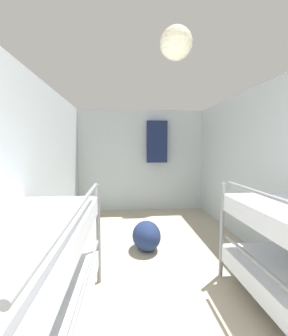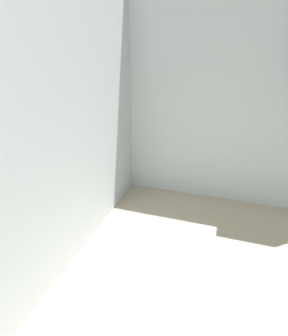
# 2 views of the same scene
# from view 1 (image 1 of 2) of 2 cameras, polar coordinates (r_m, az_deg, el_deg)

# --- Properties ---
(wall_left) EXTENTS (0.06, 5.31, 2.24)m
(wall_left) POSITION_cam_1_polar(r_m,az_deg,el_deg) (2.62, -28.18, -1.77)
(wall_left) COLOR silver
(wall_left) RESTS_ON ground_plane
(wall_right) EXTENTS (0.06, 5.31, 2.24)m
(wall_right) POSITION_cam_1_polar(r_m,az_deg,el_deg) (3.01, 31.85, -1.11)
(wall_right) COLOR silver
(wall_right) RESTS_ON ground_plane
(wall_back) EXTENTS (2.90, 0.06, 2.24)m
(wall_back) POSITION_cam_1_polar(r_m,az_deg,el_deg) (5.04, -0.63, 1.89)
(wall_back) COLOR silver
(wall_back) RESTS_ON ground_plane
(bunk_stack_left_near) EXTENTS (0.75, 1.95, 1.07)m
(bunk_stack_left_near) POSITION_cam_1_polar(r_m,az_deg,el_deg) (1.65, -30.09, -26.47)
(bunk_stack_left_near) COLOR gray
(bunk_stack_left_near) RESTS_ON ground_plane
(duffel_bag) EXTENTS (0.39, 0.52, 0.39)m
(duffel_bag) POSITION_cam_1_polar(r_m,az_deg,el_deg) (3.24, 0.64, -16.80)
(duffel_bag) COLOR navy
(duffel_bag) RESTS_ON ground_plane
(hanging_coat) EXTENTS (0.44, 0.12, 0.90)m
(hanging_coat) POSITION_cam_1_polar(r_m,az_deg,el_deg) (4.92, 3.30, 6.67)
(hanging_coat) COLOR #192347
(ceiling_light) EXTENTS (0.24, 0.24, 0.24)m
(ceiling_light) POSITION_cam_1_polar(r_m,az_deg,el_deg) (1.91, 8.16, 28.88)
(ceiling_light) COLOR #F4EFCC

